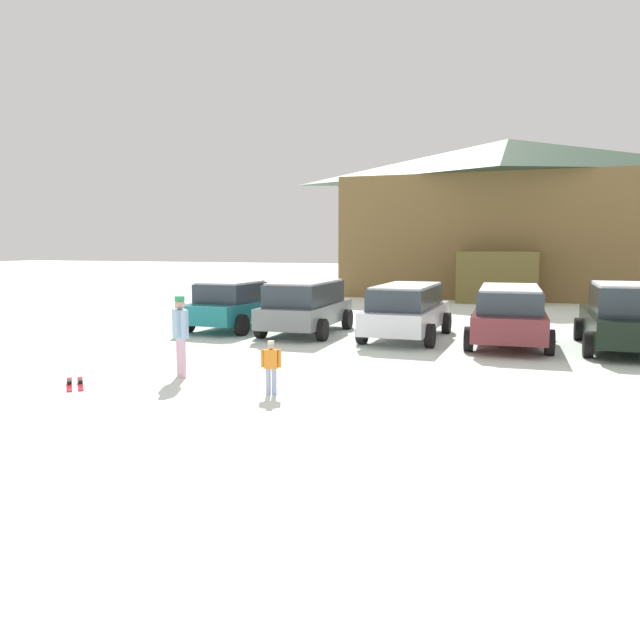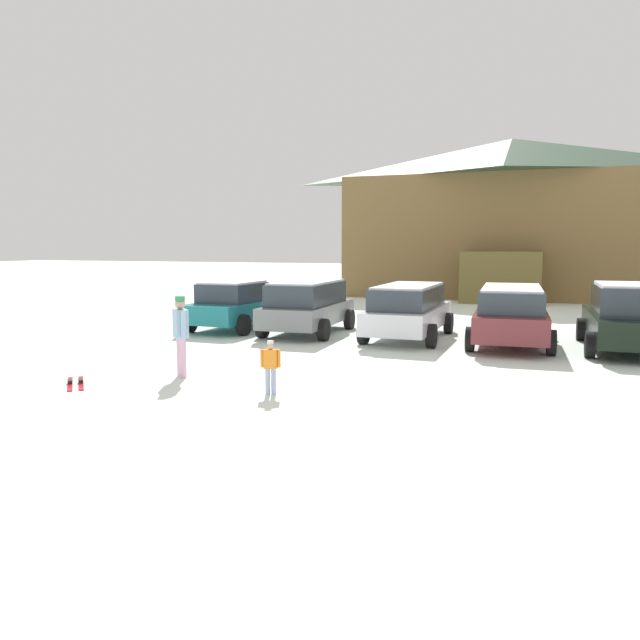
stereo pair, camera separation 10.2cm
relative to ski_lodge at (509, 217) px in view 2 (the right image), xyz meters
name	(u,v)px [view 2 (the right image)]	position (x,y,z in m)	size (l,w,h in m)	color
ground	(74,464)	(-3.08, -28.52, -4.12)	(160.00, 160.00, 0.00)	white
ski_lodge	(509,217)	(0.00, 0.00, 0.00)	(16.83, 9.40, 8.16)	brown
parked_teal_hatchback	(235,305)	(-7.19, -16.75, -3.34)	(2.16, 4.04, 1.55)	#1B7981
parked_grey_wagon	(308,305)	(-4.63, -16.85, -3.25)	(2.22, 4.32, 1.61)	slate
parked_white_suv	(409,309)	(-1.52, -16.80, -3.27)	(2.10, 4.64, 1.57)	silver
parked_maroon_van	(511,313)	(1.32, -16.91, -3.26)	(2.38, 4.88, 1.59)	maroon
parked_black_sedan	(627,317)	(4.15, -16.89, -3.26)	(2.25, 4.80, 1.74)	black
skier_adult_in_blue_parka	(181,332)	(-4.70, -23.63, -3.18)	(0.48, 0.46, 1.67)	#DEA9C5
skier_child_in_orange_jacket	(271,364)	(-2.34, -24.37, -3.57)	(0.35, 0.21, 0.99)	#9EA9D1
pair_of_skis	(76,383)	(-6.28, -24.94, -4.10)	(1.09, 1.16, 0.08)	red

